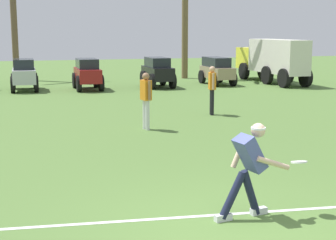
% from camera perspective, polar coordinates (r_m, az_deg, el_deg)
% --- Properties ---
extents(ground_plane, '(80.00, 80.00, 0.00)m').
position_cam_1_polar(ground_plane, '(7.21, 7.63, -12.27)').
color(ground_plane, '#527536').
extents(field_line_paint, '(26.38, 2.46, 0.01)m').
position_cam_1_polar(field_line_paint, '(7.81, 5.61, -10.42)').
color(field_line_paint, white).
rests_on(field_line_paint, ground_plane).
extents(frisbee_thrower, '(1.16, 0.47, 1.39)m').
position_cam_1_polar(frisbee_thrower, '(7.58, 8.97, -4.91)').
color(frisbee_thrower, '#191E38').
rests_on(frisbee_thrower, ground_plane).
extents(frisbee_in_flight, '(0.26, 0.26, 0.06)m').
position_cam_1_polar(frisbee_in_flight, '(7.87, 14.33, -4.53)').
color(frisbee_in_flight, white).
extents(teammate_near_sideline, '(0.27, 0.50, 1.56)m').
position_cam_1_polar(teammate_near_sideline, '(13.99, -2.46, 2.73)').
color(teammate_near_sideline, silver).
rests_on(teammate_near_sideline, ground_plane).
extents(teammate_deep, '(0.26, 0.50, 1.56)m').
position_cam_1_polar(teammate_deep, '(16.48, 4.91, 3.82)').
color(teammate_deep, black).
rests_on(teammate_deep, ground_plane).
extents(parked_car_slot_a, '(1.17, 2.35, 1.40)m').
position_cam_1_polar(parked_car_slot_a, '(23.86, -15.67, 4.94)').
color(parked_car_slot_a, '#B7BABF').
rests_on(parked_car_slot_a, ground_plane).
extents(parked_car_slot_b, '(1.20, 2.37, 1.40)m').
position_cam_1_polar(parked_car_slot_b, '(23.61, -8.93, 5.14)').
color(parked_car_slot_b, maroon).
rests_on(parked_car_slot_b, ground_plane).
extents(parked_car_slot_c, '(1.24, 2.38, 1.40)m').
position_cam_1_polar(parked_car_slot_c, '(24.32, -1.17, 5.40)').
color(parked_car_slot_c, black).
rests_on(parked_car_slot_c, ground_plane).
extents(parked_car_slot_d, '(1.21, 2.43, 1.34)m').
position_cam_1_polar(parked_car_slot_d, '(25.58, 5.44, 5.55)').
color(parked_car_slot_d, '#998466').
rests_on(parked_car_slot_d, ground_plane).
extents(box_truck, '(1.57, 5.94, 2.20)m').
position_cam_1_polar(box_truck, '(26.83, 11.48, 6.70)').
color(box_truck, yellow).
rests_on(box_truck, ground_plane).
extents(palm_tree_far_left, '(3.67, 3.09, 6.76)m').
position_cam_1_polar(palm_tree_far_left, '(28.93, -16.79, 12.07)').
color(palm_tree_far_left, brown).
rests_on(palm_tree_far_left, ground_plane).
extents(palm_tree_left_of_centre, '(3.13, 3.61, 7.28)m').
position_cam_1_polar(palm_tree_left_of_centre, '(28.72, 1.92, 13.16)').
color(palm_tree_left_of_centre, brown).
rests_on(palm_tree_left_of_centre, ground_plane).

